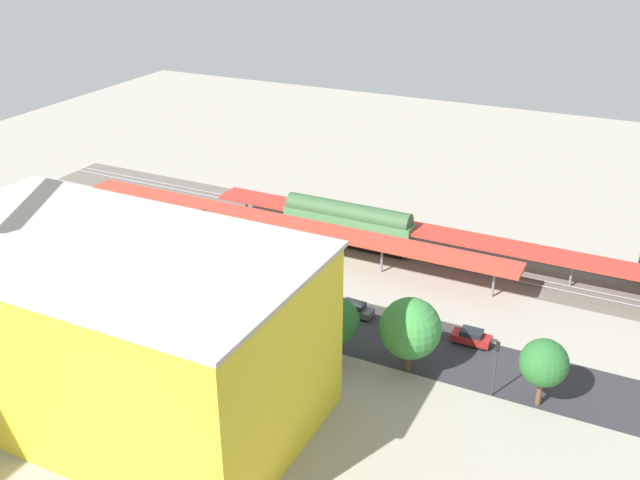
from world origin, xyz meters
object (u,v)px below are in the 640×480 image
at_px(parked_car_4, 259,287).
at_px(traffic_light, 496,360).
at_px(freight_coach_far, 348,223).
at_px(parked_car_5, 213,274).
at_px(parked_car_2, 354,309).
at_px(parked_car_6, 172,267).
at_px(parked_car_1, 414,324).
at_px(parked_car_0, 471,338).
at_px(street_tree_3, 410,328).
at_px(box_truck_1, 152,295).
at_px(construction_building, 113,330).
at_px(platform_canopy_far, 450,236).
at_px(street_tree_5, 544,363).
at_px(street_tree_1, 113,257).
at_px(street_tree_4, 335,321).
at_px(parked_car_3, 310,299).
at_px(box_truck_0, 232,324).
at_px(platform_canopy_near, 283,223).
at_px(parked_car_7, 133,256).

xyz_separation_m(parked_car_4, traffic_light, (-30.07, 8.11, 3.30)).
bearing_deg(freight_coach_far, parked_car_5, 56.19).
bearing_deg(parked_car_2, parked_car_6, 0.77).
distance_m(parked_car_1, parked_car_6, 32.21).
xyz_separation_m(parked_car_0, street_tree_3, (4.55, 7.44, 4.17)).
bearing_deg(box_truck_1, construction_building, 118.16).
bearing_deg(platform_canopy_far, parked_car_6, 30.42).
bearing_deg(box_truck_1, street_tree_5, -178.82).
bearing_deg(parked_car_5, parked_car_0, 179.27).
distance_m(street_tree_1, street_tree_4, 29.06).
bearing_deg(traffic_light, parked_car_0, -62.92).
xyz_separation_m(parked_car_3, construction_building, (7.87, 24.01, 7.29)).
xyz_separation_m(freight_coach_far, parked_car_6, (16.87, 17.35, -2.47)).
bearing_deg(parked_car_3, parked_car_6, 1.25).
xyz_separation_m(parked_car_5, parked_car_6, (5.70, 0.67, 0.01)).
bearing_deg(box_truck_1, parked_car_2, -158.80).
xyz_separation_m(parked_car_5, construction_building, (-5.81, 24.26, 7.29)).
xyz_separation_m(parked_car_5, street_tree_5, (-41.14, 7.86, 3.89)).
height_order(street_tree_5, traffic_light, street_tree_5).
height_order(parked_car_6, box_truck_1, box_truck_1).
height_order(parked_car_1, box_truck_0, box_truck_0).
xyz_separation_m(parked_car_0, box_truck_0, (23.55, 9.94, 1.02)).
height_order(street_tree_3, street_tree_5, street_tree_3).
distance_m(parked_car_6, street_tree_3, 35.02).
distance_m(parked_car_4, traffic_light, 31.32).
bearing_deg(parked_car_5, platform_canopy_near, -109.90).
bearing_deg(street_tree_1, construction_building, 130.99).
bearing_deg(traffic_light, parked_car_6, -10.23).
distance_m(parked_car_1, traffic_light, 13.53).
distance_m(parked_car_2, parked_car_6, 24.94).
bearing_deg(traffic_light, parked_car_7, -9.69).
relative_size(platform_canopy_near, parked_car_0, 15.49).
bearing_deg(parked_car_1, parked_car_7, -0.66).
bearing_deg(box_truck_0, platform_canopy_far, -119.70).
xyz_separation_m(platform_canopy_far, traffic_light, (-11.73, 25.84, 0.36)).
relative_size(parked_car_5, street_tree_4, 0.70).
relative_size(street_tree_4, street_tree_5, 0.98).
height_order(parked_car_0, parked_car_4, parked_car_0).
bearing_deg(parked_car_2, parked_car_5, -1.00).
distance_m(parked_car_6, street_tree_4, 27.80).
distance_m(parked_car_4, street_tree_1, 17.58).
bearing_deg(parked_car_3, construction_building, 71.85).
xyz_separation_m(platform_canopy_far, box_truck_1, (27.68, 26.23, -2.04)).
bearing_deg(box_truck_0, parked_car_5, -48.04).
height_order(parked_car_3, parked_car_5, parked_car_5).
bearing_deg(box_truck_0, street_tree_1, -7.78).
relative_size(parked_car_5, traffic_light, 0.78).
height_order(parked_car_6, street_tree_4, street_tree_4).
distance_m(parked_car_4, parked_car_5, 6.86).
height_order(box_truck_0, box_truck_1, box_truck_0).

